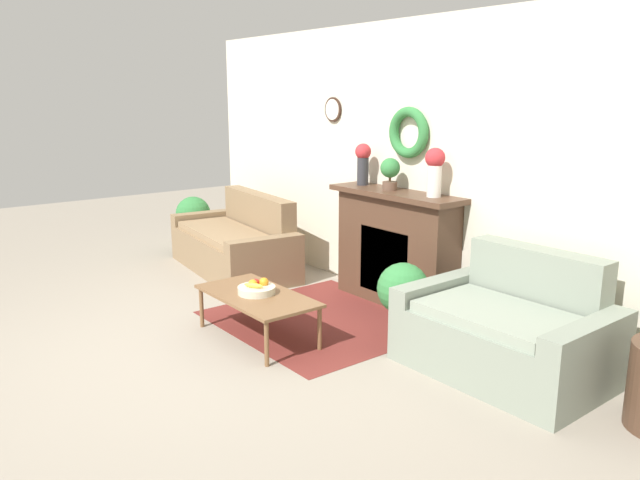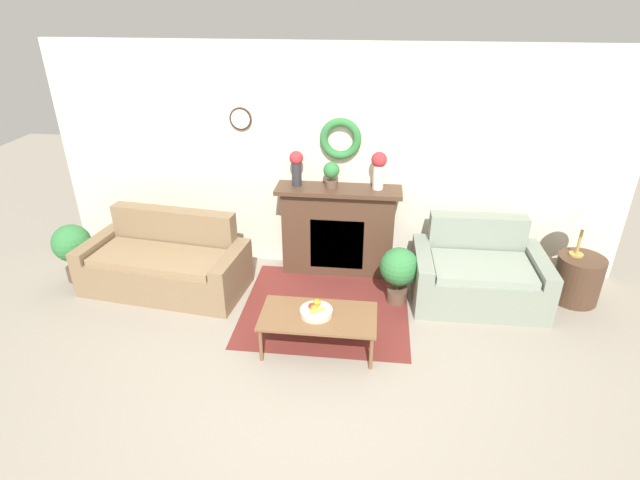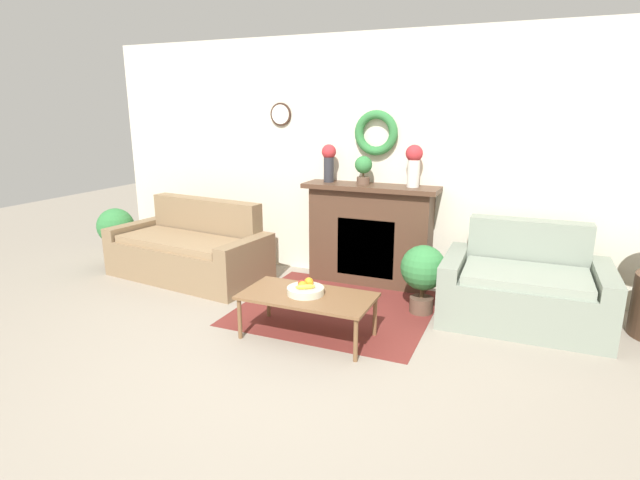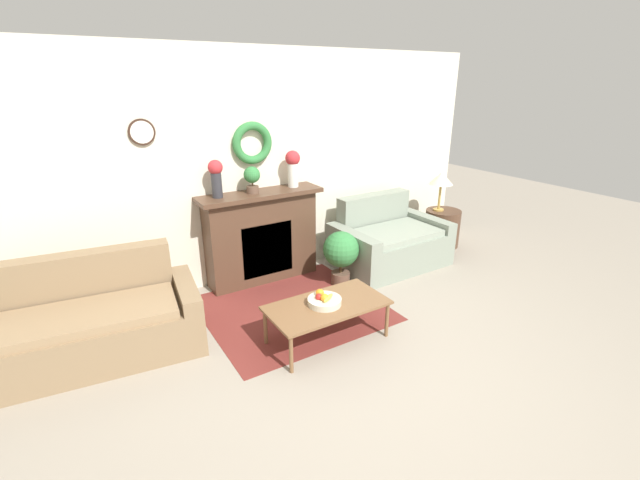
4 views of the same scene
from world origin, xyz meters
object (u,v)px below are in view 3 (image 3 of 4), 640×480
object	(u,v)px
fruit_bowl	(305,289)
vase_on_mantel_left	(329,160)
vase_on_mantel_right	(414,162)
couch_left	(191,251)
potted_plant_floor_by_loveseat	(423,271)
coffee_table	(308,298)
fireplace	(370,234)
loveseat_right	(524,289)
potted_plant_on_mantel	(363,168)
potted_plant_floor_by_couch	(116,230)

from	to	relation	value
fruit_bowl	vase_on_mantel_left	bearing A→B (deg)	105.09
fruit_bowl	vase_on_mantel_right	xyz separation A→B (m)	(0.53, 1.54, 0.94)
couch_left	fruit_bowl	world-z (taller)	couch_left
fruit_bowl	vase_on_mantel_left	world-z (taller)	vase_on_mantel_left
potted_plant_floor_by_loveseat	couch_left	bearing A→B (deg)	179.83
couch_left	coffee_table	world-z (taller)	couch_left
fireplace	potted_plant_floor_by_loveseat	world-z (taller)	fireplace
loveseat_right	vase_on_mantel_right	size ratio (longest dim) A/B	3.30
vase_on_mantel_left	potted_plant_floor_by_loveseat	world-z (taller)	vase_on_mantel_left
fireplace	potted_plant_on_mantel	distance (m)	0.74
loveseat_right	potted_plant_floor_by_couch	xyz separation A→B (m)	(-4.75, -0.13, 0.13)
coffee_table	potted_plant_on_mantel	xyz separation A→B (m)	(-0.03, 1.54, 0.94)
potted_plant_floor_by_couch	coffee_table	bearing A→B (deg)	-17.51
loveseat_right	potted_plant_floor_by_loveseat	distance (m)	0.92
fruit_bowl	fireplace	bearing A→B (deg)	86.96
loveseat_right	potted_plant_floor_by_loveseat	size ratio (longest dim) A/B	2.17
potted_plant_on_mantel	vase_on_mantel_right	bearing A→B (deg)	2.13
potted_plant_on_mantel	potted_plant_floor_by_loveseat	size ratio (longest dim) A/B	0.46
coffee_table	potted_plant_on_mantel	world-z (taller)	potted_plant_on_mantel
loveseat_right	potted_plant_on_mantel	size ratio (longest dim) A/B	4.72
fireplace	potted_plant_floor_by_couch	xyz separation A→B (m)	(-3.13, -0.58, -0.12)
potted_plant_floor_by_loveseat	coffee_table	bearing A→B (deg)	-130.65
vase_on_mantel_left	vase_on_mantel_right	bearing A→B (deg)	0.00
couch_left	coffee_table	distance (m)	2.13
loveseat_right	vase_on_mantel_left	size ratio (longest dim) A/B	3.47
vase_on_mantel_left	potted_plant_floor_by_couch	distance (m)	2.85
fruit_bowl	potted_plant_floor_by_couch	distance (m)	3.19
coffee_table	vase_on_mantel_right	size ratio (longest dim) A/B	2.56
couch_left	loveseat_right	distance (m)	3.60
fireplace	fruit_bowl	world-z (taller)	fireplace
potted_plant_floor_by_couch	fireplace	bearing A→B (deg)	10.52
fruit_bowl	potted_plant_on_mantel	xyz separation A→B (m)	(-0.01, 1.52, 0.87)
potted_plant_floor_by_couch	couch_left	bearing A→B (deg)	-2.22
potted_plant_floor_by_loveseat	loveseat_right	bearing A→B (deg)	11.65
coffee_table	potted_plant_floor_by_loveseat	distance (m)	1.21
couch_left	vase_on_mantel_right	xyz separation A→B (m)	(2.42, 0.63, 1.06)
potted_plant_floor_by_loveseat	potted_plant_on_mantel	bearing A→B (deg)	142.87
couch_left	potted_plant_floor_by_couch	xyz separation A→B (m)	(-1.16, 0.04, 0.13)
coffee_table	potted_plant_on_mantel	bearing A→B (deg)	91.17
vase_on_mantel_right	potted_plant_floor_by_couch	bearing A→B (deg)	-170.70
loveseat_right	vase_on_mantel_right	world-z (taller)	vase_on_mantel_right
potted_plant_floor_by_couch	vase_on_mantel_right	bearing A→B (deg)	9.30
fireplace	coffee_table	size ratio (longest dim) A/B	1.31
fruit_bowl	potted_plant_on_mantel	size ratio (longest dim) A/B	1.03
fireplace	couch_left	distance (m)	2.08
loveseat_right	potted_plant_floor_by_loveseat	world-z (taller)	loveseat_right
potted_plant_floor_by_loveseat	potted_plant_floor_by_couch	bearing A→B (deg)	179.21
loveseat_right	fruit_bowl	bearing A→B (deg)	-148.20
fireplace	coffee_table	xyz separation A→B (m)	(-0.06, -1.55, -0.21)
fireplace	potted_plant_floor_by_couch	distance (m)	3.18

